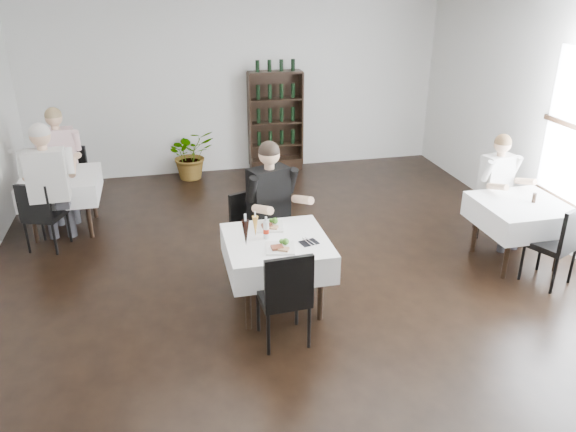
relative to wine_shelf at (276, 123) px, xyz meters
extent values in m
plane|color=black|center=(-0.60, -4.31, -0.85)|extent=(9.00, 9.00, 0.00)
plane|color=white|center=(-0.60, -4.31, 2.15)|extent=(9.00, 9.00, 0.00)
plane|color=white|center=(-0.60, 0.19, 0.65)|extent=(7.00, 0.00, 7.00)
cube|color=black|center=(0.00, 0.01, -0.75)|extent=(0.90, 0.28, 0.20)
cylinder|color=black|center=(-1.27, -4.68, -0.49)|extent=(0.06, 0.06, 0.71)
cylinder|color=black|center=(-1.27, -3.95, -0.49)|extent=(0.06, 0.06, 0.71)
cylinder|color=black|center=(-0.53, -4.68, -0.49)|extent=(0.06, 0.06, 0.71)
cylinder|color=black|center=(-0.53, -3.95, -0.49)|extent=(0.06, 0.06, 0.71)
cube|color=black|center=(-0.90, -4.31, -0.12)|extent=(0.85, 0.85, 0.04)
cube|color=white|center=(-0.90, -4.31, -0.23)|extent=(1.03, 1.03, 0.30)
cylinder|color=black|center=(-3.64, -2.15, -0.49)|extent=(0.06, 0.06, 0.71)
cylinder|color=black|center=(-3.64, -1.47, -0.49)|extent=(0.06, 0.06, 0.71)
cylinder|color=black|center=(-2.96, -2.15, -0.49)|extent=(0.06, 0.06, 0.71)
cylinder|color=black|center=(-2.96, -1.47, -0.49)|extent=(0.06, 0.06, 0.71)
cube|color=black|center=(-3.30, -1.81, -0.12)|extent=(0.80, 0.80, 0.04)
cube|color=white|center=(-3.30, -1.81, -0.23)|extent=(0.98, 0.98, 0.30)
cylinder|color=black|center=(1.76, -4.35, -0.49)|extent=(0.06, 0.06, 0.71)
cylinder|color=black|center=(1.76, -3.67, -0.49)|extent=(0.06, 0.06, 0.71)
cylinder|color=black|center=(2.44, -4.35, -0.49)|extent=(0.06, 0.06, 0.71)
cylinder|color=black|center=(2.44, -3.67, -0.49)|extent=(0.06, 0.06, 0.71)
cube|color=black|center=(2.10, -4.01, -0.12)|extent=(0.80, 0.80, 0.04)
cube|color=white|center=(2.10, -4.01, -0.23)|extent=(0.98, 0.98, 0.30)
imported|color=#306121|center=(-1.48, -0.11, -0.43)|extent=(0.90, 0.83, 0.84)
cylinder|color=black|center=(-1.09, -3.88, -0.63)|extent=(0.03, 0.03, 0.44)
cylinder|color=black|center=(-1.24, -3.52, -0.63)|extent=(0.03, 0.03, 0.44)
cylinder|color=black|center=(-0.73, -3.73, -0.63)|extent=(0.03, 0.03, 0.44)
cylinder|color=black|center=(-0.88, -3.37, -0.63)|extent=(0.03, 0.03, 0.44)
cube|color=black|center=(-0.99, -3.62, -0.37)|extent=(0.58, 0.58, 0.07)
cube|color=black|center=(-1.07, -3.44, -0.11)|extent=(0.43, 0.22, 0.48)
cylinder|color=black|center=(-0.79, -4.71, -0.62)|extent=(0.04, 0.04, 0.45)
cylinder|color=black|center=(-0.77, -5.10, -0.62)|extent=(0.04, 0.04, 0.45)
cylinder|color=black|center=(-1.18, -4.74, -0.62)|extent=(0.04, 0.04, 0.45)
cylinder|color=black|center=(-1.15, -5.13, -0.62)|extent=(0.04, 0.04, 0.45)
cube|color=black|center=(-0.97, -4.92, -0.37)|extent=(0.47, 0.47, 0.07)
cube|color=black|center=(-0.96, -5.12, -0.11)|extent=(0.45, 0.08, 0.49)
cylinder|color=black|center=(-3.54, -1.18, -0.64)|extent=(0.03, 0.03, 0.42)
cylinder|color=black|center=(-3.41, -0.84, -0.64)|extent=(0.03, 0.03, 0.42)
cylinder|color=black|center=(-3.20, -1.31, -0.64)|extent=(0.03, 0.03, 0.42)
cylinder|color=black|center=(-3.07, -0.97, -0.64)|extent=(0.03, 0.03, 0.42)
cube|color=black|center=(-3.31, -1.07, -0.40)|extent=(0.54, 0.54, 0.06)
cube|color=black|center=(-3.24, -0.90, -0.16)|extent=(0.41, 0.19, 0.45)
cylinder|color=black|center=(-3.21, -2.24, -0.64)|extent=(0.03, 0.03, 0.42)
cylinder|color=black|center=(-3.34, -2.58, -0.64)|extent=(0.03, 0.03, 0.42)
cylinder|color=black|center=(-3.55, -2.11, -0.64)|extent=(0.03, 0.03, 0.42)
cylinder|color=black|center=(-3.68, -2.45, -0.64)|extent=(0.03, 0.03, 0.42)
cube|color=black|center=(-3.45, -2.35, -0.40)|extent=(0.54, 0.54, 0.06)
cube|color=black|center=(-3.51, -2.53, -0.15)|extent=(0.41, 0.19, 0.46)
cylinder|color=black|center=(2.01, -3.35, -0.64)|extent=(0.03, 0.03, 0.40)
cylinder|color=black|center=(2.15, -3.03, -0.64)|extent=(0.03, 0.03, 0.40)
cylinder|color=black|center=(2.33, -3.49, -0.64)|extent=(0.03, 0.03, 0.40)
cylinder|color=black|center=(2.47, -3.17, -0.64)|extent=(0.03, 0.03, 0.40)
cube|color=black|center=(2.24, -3.26, -0.42)|extent=(0.53, 0.53, 0.06)
cube|color=black|center=(2.32, -3.09, -0.18)|extent=(0.39, 0.20, 0.44)
cylinder|color=black|center=(2.26, -4.27, -0.63)|extent=(0.03, 0.03, 0.44)
cylinder|color=black|center=(2.42, -4.62, -0.63)|extent=(0.03, 0.03, 0.44)
cylinder|color=black|center=(1.91, -4.43, -0.63)|extent=(0.03, 0.03, 0.44)
cylinder|color=black|center=(2.07, -4.78, -0.63)|extent=(0.03, 0.03, 0.44)
cube|color=black|center=(2.17, -4.53, -0.38)|extent=(0.58, 0.58, 0.07)
cube|color=black|center=(2.25, -4.71, -0.12)|extent=(0.42, 0.23, 0.48)
cube|color=#3C3C43|center=(-0.87, -3.83, -0.23)|extent=(0.30, 0.49, 0.15)
cylinder|color=#3C3C43|center=(-0.80, -4.02, -0.58)|extent=(0.12, 0.12, 0.54)
cube|color=#3C3C43|center=(-0.66, -3.76, -0.23)|extent=(0.30, 0.49, 0.15)
cylinder|color=#3C3C43|center=(-0.60, -3.95, -0.58)|extent=(0.12, 0.12, 0.54)
cube|color=black|center=(-0.84, -3.60, 0.13)|extent=(0.50, 0.38, 0.61)
cylinder|color=tan|center=(-0.98, -3.97, 0.11)|extent=(0.20, 0.35, 0.17)
cylinder|color=tan|center=(-0.50, -3.79, 0.11)|extent=(0.20, 0.35, 0.17)
sphere|color=tan|center=(-0.83, -3.62, 0.60)|extent=(0.23, 0.23, 0.23)
sphere|color=black|center=(-0.83, -3.62, 0.63)|extent=(0.23, 0.23, 0.23)
cube|color=#3C3C43|center=(-3.44, -1.44, -0.24)|extent=(0.19, 0.46, 0.15)
cylinder|color=#3C3C43|center=(-3.42, -1.64, -0.58)|extent=(0.12, 0.12, 0.53)
cube|color=#3C3C43|center=(-3.22, -1.43, -0.24)|extent=(0.19, 0.46, 0.15)
cylinder|color=#3C3C43|center=(-3.21, -1.62, -0.58)|extent=(0.12, 0.12, 0.53)
cube|color=beige|center=(-3.35, -1.23, 0.12)|extent=(0.45, 0.27, 0.59)
cylinder|color=tan|center=(-3.57, -1.54, 0.09)|extent=(0.11, 0.34, 0.17)
cylinder|color=tan|center=(-3.08, -1.50, 0.09)|extent=(0.11, 0.34, 0.17)
sphere|color=tan|center=(-3.35, -1.25, 0.57)|extent=(0.23, 0.23, 0.23)
sphere|color=olive|center=(-3.35, -1.25, 0.60)|extent=(0.23, 0.23, 0.23)
cube|color=#3C3C43|center=(-3.21, -2.27, -0.21)|extent=(0.17, 0.48, 0.16)
cylinder|color=#3C3C43|center=(-3.21, -2.06, -0.57)|extent=(0.13, 0.13, 0.56)
cube|color=#3C3C43|center=(-3.44, -2.27, -0.21)|extent=(0.17, 0.48, 0.16)
cylinder|color=#3C3C43|center=(-3.44, -2.07, -0.57)|extent=(0.13, 0.13, 0.56)
cube|color=silver|center=(-3.32, -2.49, 0.17)|extent=(0.46, 0.26, 0.63)
cylinder|color=tan|center=(-3.06, -2.17, 0.14)|extent=(0.10, 0.36, 0.18)
cylinder|color=tan|center=(-3.59, -2.19, 0.14)|extent=(0.10, 0.36, 0.18)
sphere|color=tan|center=(-3.32, -2.46, 0.65)|extent=(0.24, 0.24, 0.24)
sphere|color=beige|center=(-3.32, -2.46, 0.68)|extent=(0.24, 0.24, 0.24)
cube|color=#3C3C43|center=(2.08, -3.58, -0.29)|extent=(0.22, 0.43, 0.14)
cylinder|color=#3C3C43|center=(2.11, -3.75, -0.61)|extent=(0.11, 0.11, 0.48)
cube|color=#3C3C43|center=(2.27, -3.54, -0.29)|extent=(0.22, 0.43, 0.14)
cylinder|color=#3C3C43|center=(2.31, -3.72, -0.61)|extent=(0.11, 0.11, 0.48)
cube|color=silver|center=(2.14, -3.38, 0.03)|extent=(0.43, 0.29, 0.54)
cylinder|color=tan|center=(1.97, -3.68, 0.01)|extent=(0.14, 0.32, 0.15)
cylinder|color=tan|center=(2.41, -3.59, 0.01)|extent=(0.14, 0.32, 0.15)
sphere|color=tan|center=(2.14, -3.40, 0.44)|extent=(0.21, 0.21, 0.21)
sphere|color=brown|center=(2.14, -3.40, 0.47)|extent=(0.21, 0.21, 0.21)
cube|color=white|center=(-0.91, -4.02, -0.07)|extent=(0.32, 0.32, 0.02)
cube|color=#512317|center=(-0.94, -4.04, -0.04)|extent=(0.11, 0.09, 0.03)
sphere|color=#37731E|center=(-0.85, -3.98, -0.02)|extent=(0.07, 0.07, 0.07)
cube|color=#8B603F|center=(-0.89, -4.09, -0.05)|extent=(0.12, 0.11, 0.02)
cube|color=white|center=(-0.91, -4.53, -0.07)|extent=(0.32, 0.32, 0.02)
cube|color=#512317|center=(-0.95, -4.56, -0.04)|extent=(0.11, 0.09, 0.03)
sphere|color=#37731E|center=(-0.85, -4.49, -0.02)|extent=(0.07, 0.07, 0.07)
cube|color=#8B603F|center=(-0.89, -4.60, -0.05)|extent=(0.12, 0.12, 0.02)
cone|color=black|center=(-1.22, -4.38, 0.06)|extent=(0.08, 0.08, 0.27)
cylinder|color=silver|center=(-1.22, -4.38, 0.23)|extent=(0.02, 0.02, 0.07)
cone|color=gold|center=(-1.09, -4.20, 0.03)|extent=(0.06, 0.06, 0.22)
cylinder|color=silver|center=(-1.09, -4.20, 0.17)|extent=(0.02, 0.02, 0.05)
cylinder|color=silver|center=(-1.00, -4.27, 0.02)|extent=(0.06, 0.06, 0.19)
cylinder|color=#A51C09|center=(-1.00, -4.27, 0.00)|extent=(0.06, 0.06, 0.05)
cylinder|color=silver|center=(-1.00, -4.27, 0.14)|extent=(0.02, 0.02, 0.05)
cube|color=black|center=(-0.60, -4.47, -0.07)|extent=(0.20, 0.18, 0.01)
cylinder|color=silver|center=(-0.62, -4.47, -0.06)|extent=(0.06, 0.19, 0.01)
cylinder|color=silver|center=(-0.58, -4.47, -0.06)|extent=(0.07, 0.19, 0.01)
cylinder|color=black|center=(2.23, -4.04, -0.02)|extent=(0.06, 0.06, 0.11)
camera|label=1|loc=(-1.94, -9.29, 2.42)|focal=35.00mm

